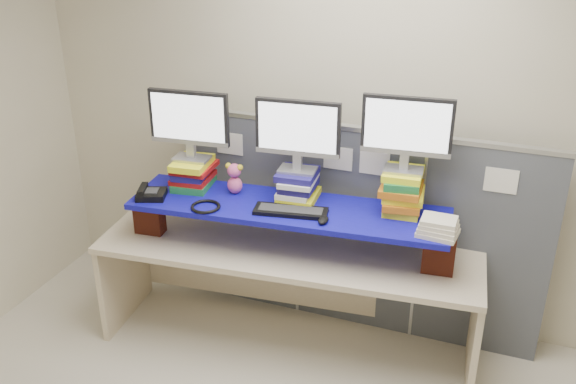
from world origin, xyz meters
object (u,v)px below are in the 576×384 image
at_px(monitor_left, 189,121).
at_px(monitor_right, 407,130).
at_px(desk, 288,267).
at_px(blue_board, 288,209).
at_px(keyboard, 291,211).
at_px(desk_phone, 150,194).
at_px(monitor_center, 298,132).

bearing_deg(monitor_left, monitor_right, 0.00).
height_order(desk, monitor_right, monitor_right).
bearing_deg(blue_board, monitor_left, 170.47).
bearing_deg(keyboard, desk_phone, 177.26).
bearing_deg(keyboard, desk, 110.82).
height_order(keyboard, desk_phone, desk_phone).
bearing_deg(monitor_center, monitor_right, 0.00).
bearing_deg(monitor_right, blue_board, -170.48).
bearing_deg(desk, keyboard, -64.76).
distance_m(desk, blue_board, 0.44).
height_order(monitor_right, keyboard, monitor_right).
height_order(monitor_left, keyboard, monitor_left).
relative_size(desk, blue_board, 1.26).
xyz_separation_m(desk, blue_board, (0.00, 0.00, 0.44)).
bearing_deg(desk, blue_board, 0.00).
relative_size(keyboard, desk_phone, 2.11).
distance_m(monitor_right, desk_phone, 1.72).
xyz_separation_m(monitor_left, monitor_right, (1.41, 0.13, 0.07)).
height_order(desk, monitor_left, monitor_left).
bearing_deg(keyboard, blue_board, 110.82).
bearing_deg(monitor_right, desk_phone, -171.68).
relative_size(desk, keyboard, 5.38).
relative_size(monitor_left, keyboard, 1.13).
height_order(monitor_center, desk_phone, monitor_center).
xyz_separation_m(blue_board, keyboard, (0.05, -0.09, 0.03)).
bearing_deg(blue_board, keyboard, -64.76).
height_order(monitor_left, monitor_right, monitor_right).
xyz_separation_m(desk, desk_phone, (-0.90, -0.20, 0.49)).
bearing_deg(monitor_center, desk_phone, -165.91).
bearing_deg(desk, monitor_center, 75.29).
xyz_separation_m(monitor_center, keyboard, (0.03, -0.21, -0.46)).
bearing_deg(desk_phone, keyboard, -12.99).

